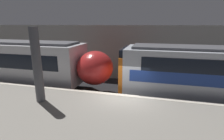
{
  "coord_description": "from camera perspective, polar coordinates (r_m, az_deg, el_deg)",
  "views": [
    {
      "loc": [
        1.52,
        -8.7,
        4.81
      ],
      "look_at": [
        -0.91,
        0.85,
        2.18
      ],
      "focal_mm": 28.0,
      "sensor_mm": 36.0,
      "label": 1
    }
  ],
  "objects": [
    {
      "name": "station_rear_barrier",
      "position": [
        15.04,
        8.32,
        5.33
      ],
      "size": [
        50.0,
        0.15,
        4.7
      ],
      "color": "#9E998E",
      "rests_on": "ground"
    },
    {
      "name": "support_pillar_near",
      "position": [
        8.94,
        -23.23,
        1.32
      ],
      "size": [
        0.42,
        0.42,
        3.59
      ],
      "color": "#56565B",
      "rests_on": "platform"
    },
    {
      "name": "platform",
      "position": [
        7.63,
        0.34,
        -19.01
      ],
      "size": [
        40.0,
        5.12,
        1.11
      ],
      "color": "gray",
      "rests_on": "ground"
    },
    {
      "name": "ground_plane",
      "position": [
        10.06,
        3.95,
        -13.69
      ],
      "size": [
        120.0,
        120.0,
        0.0
      ],
      "primitive_type": "plane",
      "color": "black"
    }
  ]
}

